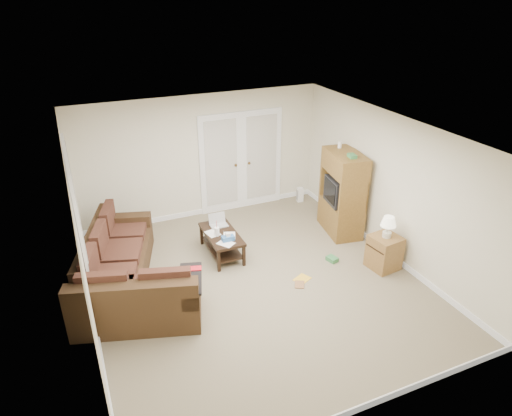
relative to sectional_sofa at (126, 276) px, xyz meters
name	(u,v)px	position (x,y,z in m)	size (l,w,h in m)	color
floor	(256,283)	(1.95, -0.54, -0.33)	(5.50, 5.50, 0.00)	gray
ceiling	(256,134)	(1.95, -0.54, 2.17)	(5.00, 5.50, 0.02)	white
wall_left	(81,249)	(-0.55, -0.54, 0.92)	(0.02, 5.50, 2.50)	silver
wall_right	(391,188)	(4.45, -0.54, 0.92)	(0.02, 5.50, 2.50)	silver
wall_back	(201,157)	(1.95, 2.21, 0.92)	(5.00, 0.02, 2.50)	silver
wall_front	(365,328)	(1.95, -3.29, 0.92)	(5.00, 0.02, 2.50)	silver
baseboards	(256,280)	(1.95, -0.54, -0.28)	(5.00, 5.50, 0.10)	silver
french_doors	(242,162)	(2.80, 2.18, 0.71)	(1.80, 0.05, 2.13)	silver
window_left	(74,198)	(-0.51, 0.46, 1.22)	(0.05, 1.92, 1.42)	silver
sectional_sofa	(126,276)	(0.00, 0.00, 0.00)	(1.97, 3.09, 0.83)	#402B18
coffee_table	(222,242)	(1.74, 0.52, -0.09)	(0.54, 1.06, 0.72)	black
tv_armoire	(342,193)	(4.15, 0.42, 0.48)	(0.71, 1.08, 1.72)	brown
side_cabinet	(385,250)	(4.12, -0.98, 0.02)	(0.51, 0.51, 0.97)	olive
space_heater	(300,195)	(4.08, 1.91, -0.16)	(0.13, 0.11, 0.32)	white
floor_magazine	(302,279)	(2.69, -0.74, -0.32)	(0.26, 0.21, 0.01)	gold
floor_greenbox	(332,259)	(3.43, -0.47, -0.29)	(0.14, 0.19, 0.08)	#387C43
floor_book	(295,284)	(2.50, -0.83, -0.32)	(0.15, 0.21, 0.02)	brown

